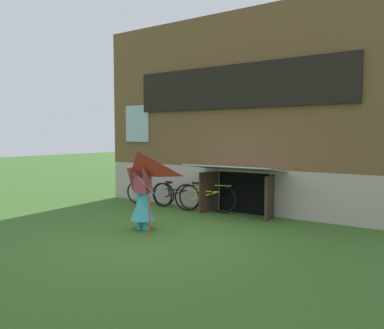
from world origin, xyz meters
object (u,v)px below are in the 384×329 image
Objects in this scene: person at (142,199)px; bicycle_black at (176,195)px; bicycle_yellow at (205,198)px; bicycle_silver at (150,193)px; kite at (138,173)px.

person reaches higher than bicycle_black.
bicycle_yellow is 1.86m from bicycle_silver.
bicycle_silver is at bearing 178.40° from bicycle_black.
person is 2.40m from bicycle_yellow.
kite is 3.33m from bicycle_black.
person is at bearing -70.53° from bicycle_black.
bicycle_black is at bearing 166.75° from bicycle_yellow.
person is 1.00× the size of kite.
bicycle_black is at bearing 113.51° from kite.
bicycle_yellow is at bearing -0.36° from bicycle_black.
person is at bearing 124.49° from kite.
person is 0.94× the size of bicycle_yellow.
kite is 0.99× the size of bicycle_silver.
bicycle_black is 1.02× the size of bicycle_silver.
bicycle_silver is at bearing 128.50° from person.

